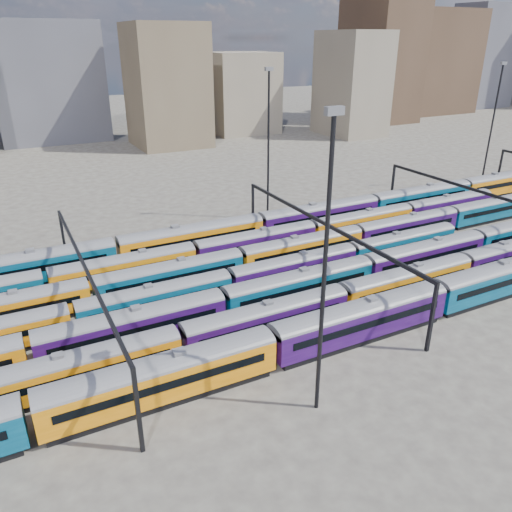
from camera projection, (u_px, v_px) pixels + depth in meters
name	position (u px, v px, depth m)	size (l,w,h in m)	color
ground	(254.00, 291.00, 63.95)	(500.00, 500.00, 0.00)	#3E3934
rake_0	(361.00, 316.00, 52.76)	(151.90, 3.17, 5.35)	black
rake_1	(407.00, 279.00, 61.54)	(97.43, 2.86, 4.80)	black
rake_2	(300.00, 283.00, 60.38)	(141.45, 2.96, 4.97)	black
rake_3	(156.00, 296.00, 57.68)	(92.66, 2.72, 4.56)	black
rake_4	(170.00, 273.00, 63.12)	(136.92, 2.86, 4.81)	black
rake_5	(256.00, 240.00, 73.41)	(96.58, 2.83, 4.76)	black
rake_6	(193.00, 236.00, 73.93)	(157.43, 3.29, 5.55)	black
gantry_1	(86.00, 275.00, 52.86)	(0.35, 40.35, 8.03)	black
gantry_2	(322.00, 229.00, 65.41)	(0.35, 40.35, 8.03)	black
gantry_3	(481.00, 199.00, 77.97)	(0.35, 40.35, 8.03)	black
mast_2	(325.00, 263.00, 38.33)	(1.40, 0.50, 25.60)	black
mast_3	(268.00, 140.00, 84.18)	(1.40, 0.50, 25.60)	black
mast_5	(493.00, 123.00, 101.84)	(1.40, 0.50, 25.60)	black
skyline	(376.00, 64.00, 185.58)	(399.22, 60.48, 50.03)	#665B4C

